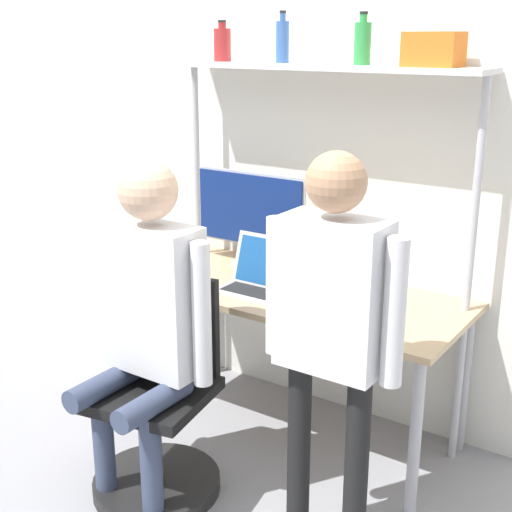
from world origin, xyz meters
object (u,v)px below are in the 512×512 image
Objects in this scene: bottle_red at (222,44)px; person_standing at (332,313)px; monitor at (250,214)px; bottle_green at (362,42)px; cell_phone at (304,299)px; person_seated at (148,306)px; storage_box at (434,49)px; laptop at (258,275)px; bottle_blue at (283,41)px; office_chair at (159,426)px.

person_standing is at bearing -38.07° from bottle_red.
bottle_green reaches higher than monitor.
cell_phone is 0.77m from person_seated.
bottle_red is at bearing 180.00° from storage_box.
person_standing is 1.25m from storage_box.
person_seated is (-0.07, -0.69, 0.05)m from laptop.
laptop is 1.63× the size of bottle_red.
laptop is 1.36× the size of bottle_blue.
monitor reaches higher than office_chair.
storage_box is (1.10, 0.00, -0.01)m from bottle_red.
person_seated reaches higher than office_chair.
storage_box is at bearing 0.00° from bottle_red.
bottle_red is at bearing 144.81° from laptop.
monitor is at bearing -178.33° from bottle_green.
person_standing is at bearing -48.75° from bottle_blue.
laptop is 0.34× the size of office_chair.
bottle_blue is 0.75m from storage_box.
bottle_red is at bearing 141.93° from person_standing.
office_chair is at bearing -90.99° from bottle_blue.
office_chair is at bearing -80.15° from monitor.
person_seated is at bearing -90.51° from bottle_blue.
person_standing is 1.32m from bottle_green.
monitor is at bearing 99.86° from person_seated.
monitor is at bearing 150.50° from cell_phone.
office_chair is 1.06m from person_standing.
person_standing is 1.49m from bottle_blue.
bottle_green is (0.60, 0.02, 0.86)m from monitor.
person_seated is at bearing -80.14° from monitor.
office_chair is 1.99m from storage_box.
bottle_green is (0.43, 0.99, 1.02)m from person_seated.
monitor is 0.64m from cell_phone.
person_seated reaches higher than monitor.
laptop is at bearing 83.90° from person_seated.
bottle_blue reaches higher than cell_phone.
cell_phone is 0.87m from office_chair.
bottle_red is 0.87× the size of storage_box.
laptop is 0.26m from cell_phone.
person_standing is 6.88× the size of bottle_green.
monitor is 0.70× the size of office_chair.
storage_box is at bearing 35.17° from cell_phone.
monitor reaches higher than laptop.
bottle_red is at bearing 156.12° from cell_phone.
bottle_green reaches higher than storage_box.
person_standing is (0.71, -0.59, 0.17)m from laptop.
person_seated is 6.44× the size of bottle_green.
bottle_red is at bearing 109.32° from person_seated.
person_seated is at bearing -96.10° from laptop.
person_standing reaches higher than person_seated.
person_seated is at bearing -70.68° from bottle_red.
cell_phone is 0.66× the size of storage_box.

